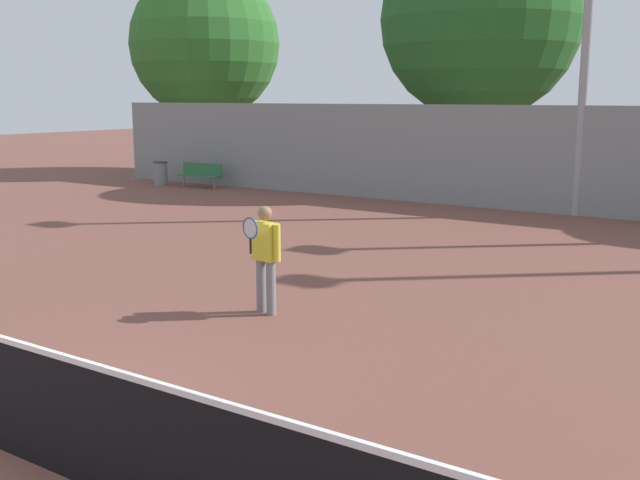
{
  "coord_description": "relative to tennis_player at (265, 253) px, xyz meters",
  "views": [
    {
      "loc": [
        6.18,
        -3.59,
        3.1
      ],
      "look_at": [
        -0.14,
        5.89,
        0.91
      ],
      "focal_mm": 42.0,
      "sensor_mm": 36.0,
      "label": 1
    }
  ],
  "objects": [
    {
      "name": "tree_green_broad",
      "position": [
        -14.66,
        15.05,
        4.27
      ],
      "size": [
        6.04,
        6.04,
        8.2
      ],
      "color": "brown",
      "rests_on": "ground_plane"
    },
    {
      "name": "tennis_player",
      "position": [
        0.0,
        0.0,
        0.0
      ],
      "size": [
        0.58,
        0.45,
        1.58
      ],
      "rotation": [
        0.0,
        0.0,
        -0.18
      ],
      "color": "slate",
      "rests_on": "ground_plane"
    },
    {
      "name": "tree_green_tall",
      "position": [
        -3.21,
        15.67,
        4.66
      ],
      "size": [
        6.51,
        6.51,
        8.81
      ],
      "color": "brown",
      "rests_on": "ground_plane"
    },
    {
      "name": "trash_bin",
      "position": [
        -12.99,
        10.68,
        -0.48
      ],
      "size": [
        0.51,
        0.51,
        0.83
      ],
      "color": "gray",
      "rests_on": "ground_plane"
    },
    {
      "name": "back_fence",
      "position": [
        0.28,
        11.74,
        0.54
      ],
      "size": [
        31.43,
        0.06,
        2.87
      ],
      "color": "gray",
      "rests_on": "ground_plane"
    },
    {
      "name": "bench_courtside_near",
      "position": [
        -11.3,
        10.91,
        -0.39
      ],
      "size": [
        1.76,
        0.4,
        0.83
      ],
      "color": "#28663D",
      "rests_on": "ground_plane"
    }
  ]
}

